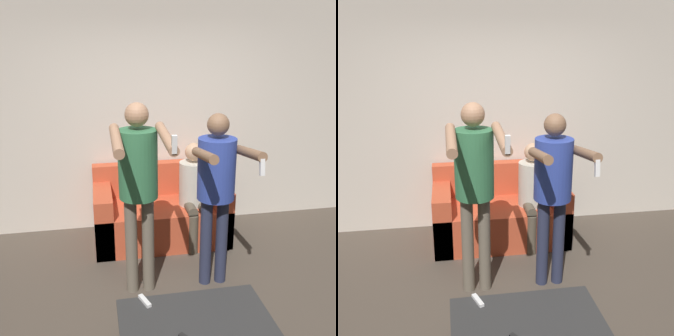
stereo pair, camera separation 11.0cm
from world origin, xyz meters
TOP-DOWN VIEW (x-y plane):
  - ground_plane at (0.00, 0.00)m, footprint 14.00×14.00m
  - wall_back at (0.00, 1.99)m, footprint 6.40×0.06m
  - couch at (-0.03, 1.54)m, footprint 1.51×0.82m
  - person_standing_left at (-0.38, 0.53)m, footprint 0.46×0.80m
  - person_standing_right at (0.31, 0.54)m, footprint 0.46×0.72m
  - person_seated at (0.33, 1.37)m, footprint 0.32×0.54m
  - coffee_table at (-0.10, -0.38)m, footprint 1.07×0.60m
  - remote_far at (-0.43, -0.15)m, footprint 0.09×0.15m

SIDE VIEW (x-z plane):
  - ground_plane at x=0.00m, z-range 0.00..0.00m
  - couch at x=-0.03m, z-range -0.12..0.72m
  - coffee_table at x=-0.10m, z-range 0.15..0.53m
  - remote_far at x=-0.43m, z-range 0.38..0.40m
  - person_seated at x=0.33m, z-range 0.06..1.23m
  - person_standing_right at x=0.31m, z-range 0.22..1.86m
  - person_standing_left at x=-0.38m, z-range 0.25..2.00m
  - wall_back at x=0.00m, z-range 0.00..2.70m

